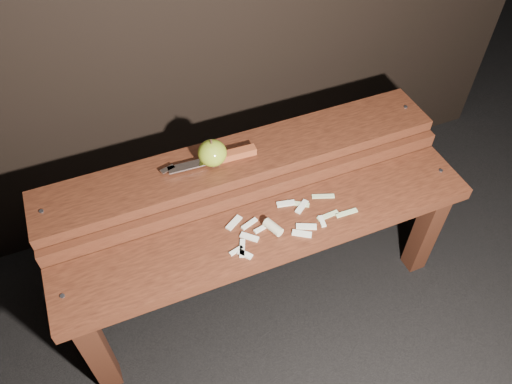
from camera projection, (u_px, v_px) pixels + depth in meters
name	position (u px, v px, depth m)	size (l,w,h in m)	color
ground	(263.00, 291.00, 1.71)	(60.00, 60.00, 0.00)	black
bench_front_tier	(272.00, 244.00, 1.41)	(1.20, 0.20, 0.42)	#35180D
bench_rear_tier	(243.00, 176.00, 1.50)	(1.20, 0.21, 0.50)	#35180D
apple	(212.00, 153.00, 1.39)	(0.08, 0.08, 0.09)	olive
knife	(225.00, 157.00, 1.42)	(0.28, 0.05, 0.02)	brown
apple_scraps	(280.00, 225.00, 1.36)	(0.38, 0.15, 0.03)	beige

